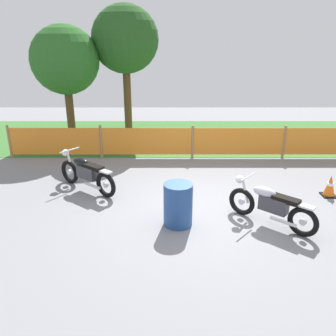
{
  "coord_description": "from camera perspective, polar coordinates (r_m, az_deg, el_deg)",
  "views": [
    {
      "loc": [
        -0.76,
        -6.73,
        3.53
      ],
      "look_at": [
        -0.73,
        0.24,
        0.9
      ],
      "focal_mm": 36.76,
      "sensor_mm": 36.0,
      "label": 1
    }
  ],
  "objects": [
    {
      "name": "spare_drum",
      "position": [
        6.87,
        1.49,
        -6.05
      ],
      "size": [
        0.58,
        0.58,
        0.88
      ],
      "primitive_type": "cylinder",
      "color": "navy",
      "rests_on": "ground"
    },
    {
      "name": "barrier_fence",
      "position": [
        10.7,
        3.88,
        4.41
      ],
      "size": [
        11.44,
        0.08,
        1.05
      ],
      "color": "#997547",
      "rests_on": "ground"
    },
    {
      "name": "ground",
      "position": [
        7.64,
        5.56,
        -7.03
      ],
      "size": [
        24.0,
        24.0,
        0.02
      ],
      "primitive_type": "cube",
      "color": "gray"
    },
    {
      "name": "motorcycle_lead",
      "position": [
        8.65,
        -13.64,
        -0.77
      ],
      "size": [
        1.63,
        1.3,
        0.94
      ],
      "rotation": [
        0.0,
        0.0,
        2.48
      ],
      "color": "black",
      "rests_on": "ground"
    },
    {
      "name": "motorcycle_trailing",
      "position": [
        7.16,
        16.45,
        -5.84
      ],
      "size": [
        1.49,
        1.34,
        0.9
      ],
      "rotation": [
        0.0,
        0.0,
        2.42
      ],
      "color": "black",
      "rests_on": "ground"
    },
    {
      "name": "traffic_cone",
      "position": [
        9.01,
        25.08,
        -2.66
      ],
      "size": [
        0.32,
        0.32,
        0.53
      ],
      "color": "black",
      "rests_on": "ground"
    },
    {
      "name": "tree_near_left",
      "position": [
        13.09,
        -7.35,
        20.29
      ],
      "size": [
        2.39,
        2.39,
        4.7
      ],
      "color": "brown",
      "rests_on": "ground"
    },
    {
      "name": "tree_leftmost",
      "position": [
        12.86,
        -16.93,
        16.68
      ],
      "size": [
        2.35,
        2.35,
        4.02
      ],
      "color": "brown",
      "rests_on": "ground"
    },
    {
      "name": "grass_verge",
      "position": [
        13.3,
        3.08,
        5.29
      ],
      "size": [
        24.0,
        5.12,
        0.01
      ],
      "primitive_type": "cube",
      "color": "#386B2D",
      "rests_on": "ground"
    }
  ]
}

